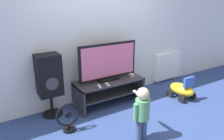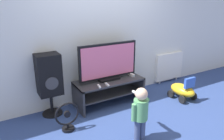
% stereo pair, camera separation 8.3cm
% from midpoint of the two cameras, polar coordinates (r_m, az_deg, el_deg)
% --- Properties ---
extents(ground_plane, '(16.00, 16.00, 0.00)m').
position_cam_midpoint_polar(ground_plane, '(3.91, 0.58, -10.03)').
color(ground_plane, navy).
extents(wall_back, '(10.00, 0.06, 2.60)m').
position_cam_midpoint_polar(wall_back, '(3.98, -3.96, 10.31)').
color(wall_back, silver).
rests_on(wall_back, ground_plane).
extents(tv_stand, '(1.24, 0.51, 0.45)m').
position_cam_midpoint_polar(tv_stand, '(3.97, -1.38, -4.64)').
color(tv_stand, '#2D2D33').
rests_on(tv_stand, ground_plane).
extents(television, '(1.11, 0.20, 0.67)m').
position_cam_midpoint_polar(television, '(3.83, -1.61, 2.06)').
color(television, black).
rests_on(television, tv_stand).
extents(game_console, '(0.04, 0.18, 0.05)m').
position_cam_midpoint_polar(game_console, '(4.13, 4.34, -1.15)').
color(game_console, white).
rests_on(game_console, tv_stand).
extents(remote_primary, '(0.06, 0.13, 0.03)m').
position_cam_midpoint_polar(remote_primary, '(3.62, -3.98, -4.27)').
color(remote_primary, white).
rests_on(remote_primary, tv_stand).
extents(remote_secondary, '(0.04, 0.13, 0.03)m').
position_cam_midpoint_polar(remote_secondary, '(3.69, -1.90, -3.79)').
color(remote_secondary, white).
rests_on(remote_secondary, tv_stand).
extents(child, '(0.29, 0.44, 0.77)m').
position_cam_midpoint_polar(child, '(2.97, 7.04, -10.15)').
color(child, '#3F4C72').
rests_on(child, ground_plane).
extents(speaker_tower, '(0.37, 0.33, 1.04)m').
position_cam_midpoint_polar(speaker_tower, '(3.60, -16.78, -1.65)').
color(speaker_tower, black).
rests_on(speaker_tower, ground_plane).
extents(floor_fan, '(0.36, 0.18, 0.45)m').
position_cam_midpoint_polar(floor_fan, '(3.30, -12.03, -12.26)').
color(floor_fan, black).
rests_on(floor_fan, ground_plane).
extents(ride_on_toy, '(0.35, 0.53, 0.47)m').
position_cam_midpoint_polar(ride_on_toy, '(4.41, 17.30, -4.85)').
color(ride_on_toy, gold).
rests_on(ride_on_toy, ground_plane).
extents(radiator, '(0.75, 0.08, 0.67)m').
position_cam_midpoint_polar(radiator, '(5.15, 13.83, 1.04)').
color(radiator, white).
rests_on(radiator, ground_plane).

